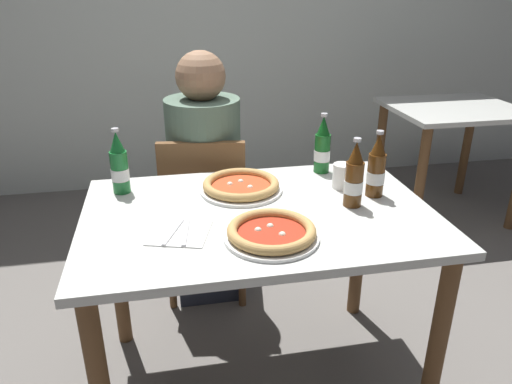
{
  "coord_description": "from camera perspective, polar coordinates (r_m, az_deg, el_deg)",
  "views": [
    {
      "loc": [
        -0.3,
        -1.47,
        1.48
      ],
      "look_at": [
        0.0,
        0.05,
        0.8
      ],
      "focal_mm": 33.93,
      "sensor_mm": 36.0,
      "label": 1
    }
  ],
  "objects": [
    {
      "name": "beer_bottle_center",
      "position": [
        1.85,
        -15.82,
        2.97
      ],
      "size": [
        0.07,
        0.07,
        0.25
      ],
      "color": "#196B2D",
      "rests_on": "dining_table_main"
    },
    {
      "name": "pizza_marinara_far",
      "position": [
        1.49,
        1.81,
        -4.8
      ],
      "size": [
        0.3,
        0.3,
        0.04
      ],
      "color": "white",
      "rests_on": "dining_table_main"
    },
    {
      "name": "diner_seated",
      "position": [
        2.32,
        -5.97,
        0.78
      ],
      "size": [
        0.34,
        0.34,
        1.21
      ],
      "color": "#2D3342",
      "rests_on": "ground_plane"
    },
    {
      "name": "ground_plane",
      "position": [
        2.11,
        0.28,
        -20.95
      ],
      "size": [
        8.0,
        8.0,
        0.0
      ],
      "primitive_type": "plane",
      "color": "slate"
    },
    {
      "name": "pizza_margherita_near",
      "position": [
        1.82,
        -1.79,
        0.72
      ],
      "size": [
        0.31,
        0.31,
        0.04
      ],
      "color": "white",
      "rests_on": "dining_table_main"
    },
    {
      "name": "dining_table_background",
      "position": [
        3.39,
        22.01,
        6.75
      ],
      "size": [
        0.8,
        0.7,
        0.75
      ],
      "color": "silver",
      "rests_on": "ground_plane"
    },
    {
      "name": "paper_cup",
      "position": [
        1.87,
        10.12,
        1.88
      ],
      "size": [
        0.07,
        0.07,
        0.09
      ],
      "primitive_type": "cylinder",
      "color": "white",
      "rests_on": "dining_table_main"
    },
    {
      "name": "napkin_with_cutlery",
      "position": [
        1.54,
        -8.97,
        -4.71
      ],
      "size": [
        0.22,
        0.22,
        0.01
      ],
      "color": "white",
      "rests_on": "dining_table_main"
    },
    {
      "name": "back_wall_tiled",
      "position": [
        3.69,
        -6.84,
        20.69
      ],
      "size": [
        7.0,
        0.1,
        2.6
      ],
      "primitive_type": "cube",
      "color": "silver",
      "rests_on": "ground_plane"
    },
    {
      "name": "beer_bottle_right",
      "position": [
        1.7,
        11.49,
        1.65
      ],
      "size": [
        0.07,
        0.07,
        0.25
      ],
      "color": "#512D0F",
      "rests_on": "dining_table_main"
    },
    {
      "name": "beer_bottle_extra",
      "position": [
        1.8,
        14.0,
        2.67
      ],
      "size": [
        0.07,
        0.07,
        0.25
      ],
      "color": "#512D0F",
      "rests_on": "dining_table_main"
    },
    {
      "name": "beer_bottle_left",
      "position": [
        2.0,
        7.83,
        5.19
      ],
      "size": [
        0.07,
        0.07,
        0.25
      ],
      "color": "#14591E",
      "rests_on": "dining_table_main"
    },
    {
      "name": "dining_table_main",
      "position": [
        1.72,
        0.32,
        -5.68
      ],
      "size": [
        1.2,
        0.8,
        0.75
      ],
      "color": "silver",
      "rests_on": "ground_plane"
    },
    {
      "name": "chair_behind_table",
      "position": [
        2.31,
        -6.0,
        -2.03
      ],
      "size": [
        0.45,
        0.45,
        0.85
      ],
      "rotation": [
        0.0,
        0.0,
        2.99
      ],
      "color": "brown",
      "rests_on": "ground_plane"
    }
  ]
}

